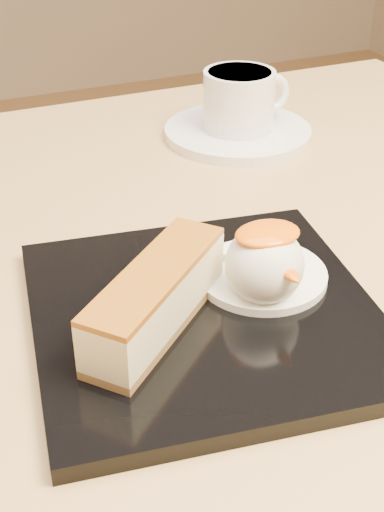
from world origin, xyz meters
name	(u,v)px	position (x,y,z in m)	size (l,w,h in m)	color
table	(243,427)	(0.00, 0.00, 0.56)	(0.80, 0.80, 0.72)	black
dessert_plate	(204,315)	(-0.06, -0.04, 0.73)	(0.22, 0.22, 0.01)	black
cheesecake	(156,298)	(-0.09, -0.04, 0.75)	(0.12, 0.11, 0.04)	brown
cream_smear	(261,275)	(-0.01, -0.02, 0.73)	(0.09, 0.09, 0.01)	white
ice_cream_scoop	(264,265)	(-0.02, -0.04, 0.76)	(0.05, 0.05, 0.05)	white
mango_sauce	(267,234)	(-0.01, -0.04, 0.78)	(0.04, 0.03, 0.01)	#FF6708
mint_sprig	(208,261)	(-0.03, 0.00, 0.74)	(0.03, 0.02, 0.00)	#318029
saucer	(238,132)	(0.11, 0.23, 0.72)	(0.15, 0.15, 0.01)	white
coffee_cup	(240,99)	(0.11, 0.23, 0.76)	(0.10, 0.07, 0.06)	white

